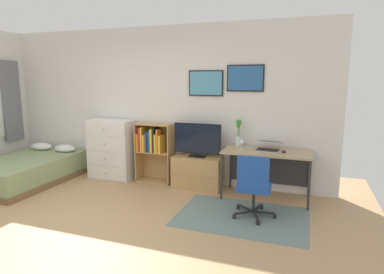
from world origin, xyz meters
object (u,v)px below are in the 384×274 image
at_px(tv_stand, 198,172).
at_px(desk, 267,158).
at_px(dresser, 112,149).
at_px(computer_mouse, 284,152).
at_px(laptop, 269,146).
at_px(office_chair, 253,185).
at_px(bookshelf, 153,147).
at_px(television, 197,140).
at_px(wine_glass, 242,141).
at_px(bamboo_vase, 238,133).
at_px(bed, 27,170).

xyz_separation_m(tv_stand, desk, (1.14, -0.04, 0.35)).
distance_m(dresser, computer_mouse, 3.06).
xyz_separation_m(laptop, computer_mouse, (0.23, -0.13, -0.05)).
height_order(desk, computer_mouse, computer_mouse).
bearing_deg(dresser, office_chair, -18.93).
relative_size(bookshelf, computer_mouse, 9.97).
bearing_deg(laptop, television, -173.40).
xyz_separation_m(dresser, wine_glass, (2.42, -0.15, 0.34)).
bearing_deg(dresser, television, -0.25).
bearing_deg(bamboo_vase, television, -169.96).
bearing_deg(wine_glass, bookshelf, 172.59).
xyz_separation_m(bed, computer_mouse, (4.34, 0.59, 0.53)).
bearing_deg(computer_mouse, television, 174.16).
bearing_deg(office_chair, computer_mouse, 65.72).
bearing_deg(television, office_chair, -40.75).
relative_size(bookshelf, wine_glass, 5.76).
xyz_separation_m(bookshelf, desk, (1.99, -0.09, -0.02)).
relative_size(bed, wine_glass, 10.69).
xyz_separation_m(dresser, desk, (2.80, -0.03, 0.07)).
bearing_deg(computer_mouse, wine_glass, 179.88).
distance_m(bookshelf, computer_mouse, 2.25).
relative_size(dresser, desk, 0.83).
xyz_separation_m(tv_stand, bamboo_vase, (0.66, 0.09, 0.68)).
distance_m(dresser, laptop, 2.82).
bearing_deg(laptop, office_chair, -87.36).
relative_size(bookshelf, tv_stand, 1.27).
height_order(bed, computer_mouse, computer_mouse).
bearing_deg(dresser, laptop, -0.41).
bearing_deg(bookshelf, office_chair, -27.40).
bearing_deg(tv_stand, bookshelf, 176.85).
xyz_separation_m(bed, laptop, (4.10, 0.71, 0.58)).
height_order(tv_stand, office_chair, office_chair).
bearing_deg(tv_stand, bamboo_vase, 8.14).
distance_m(dresser, desk, 2.80).
distance_m(tv_stand, bamboo_vase, 0.95).
xyz_separation_m(dresser, computer_mouse, (3.05, -0.15, 0.22)).
bearing_deg(bamboo_vase, tv_stand, -171.86).
bearing_deg(bamboo_vase, desk, -15.49).
relative_size(television, wine_glass, 4.42).
bearing_deg(bookshelf, wine_glass, -7.41).
distance_m(laptop, computer_mouse, 0.27).
xyz_separation_m(bookshelf, office_chair, (1.93, -1.00, -0.17)).
distance_m(dresser, office_chair, 2.90).
bearing_deg(bookshelf, bed, -159.20).
relative_size(bed, television, 2.42).
relative_size(tv_stand, bamboo_vase, 1.93).
distance_m(bed, wine_glass, 3.81).
bearing_deg(television, laptop, -0.65).
bearing_deg(office_chair, bamboo_vase, 109.12).
bearing_deg(wine_glass, bed, -171.01).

